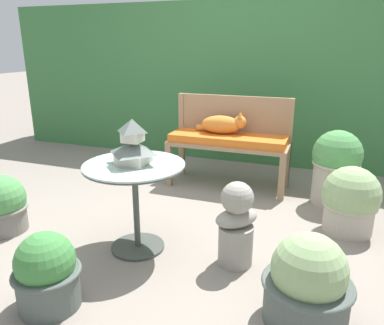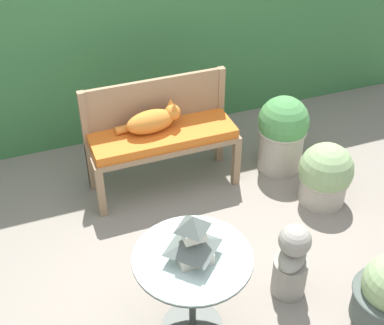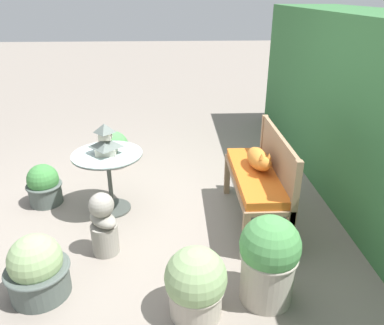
{
  "view_description": "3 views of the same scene",
  "coord_description": "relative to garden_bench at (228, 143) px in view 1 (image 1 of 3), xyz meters",
  "views": [
    {
      "loc": [
        1.08,
        -2.47,
        1.44
      ],
      "look_at": [
        -0.0,
        0.48,
        0.45
      ],
      "focal_mm": 35.0,
      "sensor_mm": 36.0,
      "label": 1
    },
    {
      "loc": [
        -0.9,
        -2.32,
        2.94
      ],
      "look_at": [
        0.24,
        0.74,
        0.51
      ],
      "focal_mm": 50.0,
      "sensor_mm": 36.0,
      "label": 2
    },
    {
      "loc": [
        3.35,
        0.38,
        2.14
      ],
      "look_at": [
        -0.01,
        0.55,
        0.6
      ],
      "focal_mm": 35.0,
      "sensor_mm": 36.0,
      "label": 3
    }
  ],
  "objects": [
    {
      "name": "potted_plant_table_far",
      "position": [
        -1.43,
        -1.59,
        -0.25
      ],
      "size": [
        0.39,
        0.39,
        0.47
      ],
      "color": "slate",
      "rests_on": "ground"
    },
    {
      "name": "bench_backrest",
      "position": [
        -0.0,
        0.2,
        0.2
      ],
      "size": [
        1.23,
        0.06,
        0.93
      ],
      "color": "#937556",
      "rests_on": "ground"
    },
    {
      "name": "potted_plant_table_near",
      "position": [
        1.17,
        -0.65,
        -0.21
      ],
      "size": [
        0.45,
        0.45,
        0.54
      ],
      "color": "#ADA393",
      "rests_on": "ground"
    },
    {
      "name": "garden_bust",
      "position": [
        0.44,
        -1.41,
        -0.18
      ],
      "size": [
        0.34,
        0.34,
        0.59
      ],
      "rotation": [
        0.0,
        0.0,
        0.79
      ],
      "color": "gray",
      "rests_on": "ground"
    },
    {
      "name": "potted_plant_bench_right",
      "position": [
        -0.46,
        -2.21,
        -0.25
      ],
      "size": [
        0.38,
        0.38,
        0.46
      ],
      "color": "#4C5651",
      "rests_on": "ground"
    },
    {
      "name": "cat",
      "position": [
        -0.07,
        0.04,
        0.18
      ],
      "size": [
        0.54,
        0.23,
        0.24
      ],
      "rotation": [
        0.0,
        0.0,
        0.1
      ],
      "color": "orange",
      "rests_on": "garden_bench"
    },
    {
      "name": "potted_plant_hedge_corner",
      "position": [
        0.92,
        -1.83,
        -0.24
      ],
      "size": [
        0.49,
        0.49,
        0.52
      ],
      "color": "#4C5651",
      "rests_on": "ground"
    },
    {
      "name": "potted_plant_bench_left",
      "position": [
        1.05,
        -0.11,
        -0.1
      ],
      "size": [
        0.44,
        0.44,
        0.71
      ],
      "color": "#ADA393",
      "rests_on": "ground"
    },
    {
      "name": "garden_bench",
      "position": [
        0.0,
        0.0,
        0.0
      ],
      "size": [
        1.23,
        0.43,
        0.56
      ],
      "color": "#937556",
      "rests_on": "ground"
    },
    {
      "name": "foliage_hedge_back",
      "position": [
        -0.15,
        1.4,
        0.5
      ],
      "size": [
        6.4,
        1.03,
        1.94
      ],
      "primitive_type": "cube",
      "color": "#38703D",
      "rests_on": "ground"
    },
    {
      "name": "pagoda_birdhouse",
      "position": [
        -0.29,
        -1.46,
        0.32
      ],
      "size": [
        0.27,
        0.27,
        0.32
      ],
      "color": "beige",
      "rests_on": "patio_table"
    },
    {
      "name": "ground",
      "position": [
        -0.15,
        -1.16,
        -0.47
      ],
      "size": [
        30.0,
        30.0,
        0.0
      ],
      "primitive_type": "plane",
      "color": "gray"
    },
    {
      "name": "patio_table",
      "position": [
        -0.29,
        -1.46,
        0.04
      ],
      "size": [
        0.71,
        0.71,
        0.65
      ],
      "color": "#424742",
      "rests_on": "ground"
    }
  ]
}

